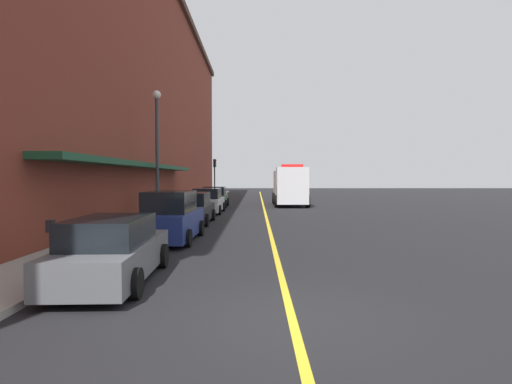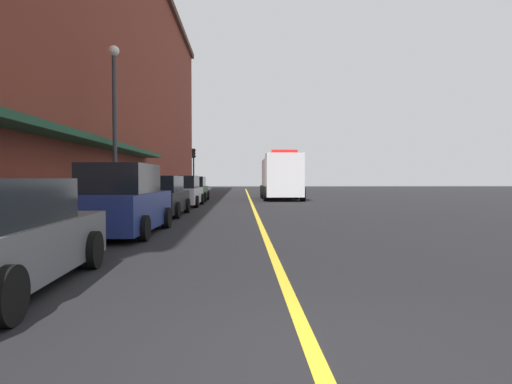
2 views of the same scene
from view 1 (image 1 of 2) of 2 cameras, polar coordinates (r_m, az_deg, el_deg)
ground_plane at (r=32.17m, az=1.11°, el=-2.26°), size 112.00×112.00×0.00m
sidewalk_left at (r=32.64m, az=-9.84°, el=-2.10°), size 2.40×70.00×0.15m
lane_center_stripe at (r=32.17m, az=1.11°, el=-2.25°), size 0.16×70.00×0.01m
brick_building_left at (r=33.84m, az=-20.66°, el=13.50°), size 10.83×64.00×18.41m
parked_car_0 at (r=10.24m, az=-19.38°, el=-7.79°), size 2.10×4.70×1.53m
parked_car_1 at (r=16.01m, az=-11.76°, el=-3.57°), size 2.11×4.56×1.92m
parked_car_2 at (r=21.85m, az=-8.77°, el=-2.34°), size 2.02×4.59×1.64m
parked_car_3 at (r=27.94m, az=-6.73°, el=-1.32°), size 2.11×4.51×1.69m
parked_car_4 at (r=33.47m, az=-5.75°, el=-0.76°), size 2.10×4.52×1.67m
box_truck at (r=35.52m, az=4.69°, el=0.81°), size 2.85×7.68×3.46m
parking_meter_0 at (r=10.56m, az=-26.73°, el=-5.77°), size 0.14×0.18×1.33m
parking_meter_1 at (r=21.56m, az=-12.66°, el=-1.66°), size 0.14×0.18×1.33m
parking_meter_2 at (r=23.99m, az=-11.36°, el=-1.27°), size 0.14×0.18×1.33m
street_lamp_left at (r=22.75m, az=-13.64°, el=6.95°), size 0.44×0.44×6.94m
traffic_light_near at (r=46.31m, az=-5.79°, el=2.98°), size 0.38×0.36×4.30m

